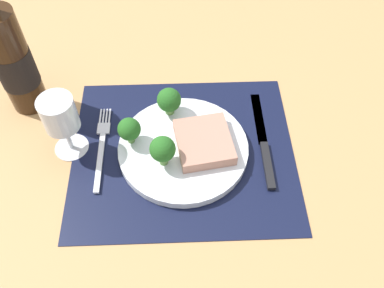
# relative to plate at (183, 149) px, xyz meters

# --- Properties ---
(ground_plane) EXTENTS (1.40, 1.10, 0.03)m
(ground_plane) POSITION_rel_plate_xyz_m (0.00, 0.00, -0.03)
(ground_plane) COLOR tan
(placemat) EXTENTS (0.41, 0.36, 0.00)m
(placemat) POSITION_rel_plate_xyz_m (0.00, 0.00, -0.01)
(placemat) COLOR black
(placemat) RESTS_ON ground_plane
(plate) EXTENTS (0.24, 0.24, 0.02)m
(plate) POSITION_rel_plate_xyz_m (0.00, 0.00, 0.00)
(plate) COLOR silver
(plate) RESTS_ON placemat
(steak) EXTENTS (0.11, 0.12, 0.02)m
(steak) POSITION_rel_plate_xyz_m (0.04, 0.00, 0.02)
(steak) COLOR tan
(steak) RESTS_ON plate
(broccoli_near_steak) EXTENTS (0.05, 0.05, 0.06)m
(broccoli_near_steak) POSITION_rel_plate_xyz_m (-0.02, 0.08, 0.04)
(broccoli_near_steak) COLOR #5B8942
(broccoli_near_steak) RESTS_ON plate
(broccoli_back_left) EXTENTS (0.05, 0.05, 0.06)m
(broccoli_back_left) POSITION_rel_plate_xyz_m (-0.04, -0.03, 0.05)
(broccoli_back_left) COLOR #5B8942
(broccoli_back_left) RESTS_ON plate
(broccoli_near_fork) EXTENTS (0.04, 0.04, 0.06)m
(broccoli_near_fork) POSITION_rel_plate_xyz_m (-0.10, 0.02, 0.04)
(broccoli_near_fork) COLOR #5B8942
(broccoli_near_fork) RESTS_ON plate
(fork) EXTENTS (0.02, 0.19, 0.01)m
(fork) POSITION_rel_plate_xyz_m (-0.15, 0.01, -0.01)
(fork) COLOR silver
(fork) RESTS_ON placemat
(knife) EXTENTS (0.02, 0.23, 0.01)m
(knife) POSITION_rel_plate_xyz_m (0.15, 0.01, -0.00)
(knife) COLOR black
(knife) RESTS_ON placemat
(wine_bottle) EXTENTS (0.07, 0.07, 0.31)m
(wine_bottle) POSITION_rel_plate_xyz_m (-0.31, 0.14, 0.10)
(wine_bottle) COLOR #331E0F
(wine_bottle) RESTS_ON ground_plane
(wine_glass) EXTENTS (0.06, 0.06, 0.13)m
(wine_glass) POSITION_rel_plate_xyz_m (-0.21, 0.02, 0.08)
(wine_glass) COLOR silver
(wine_glass) RESTS_ON ground_plane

